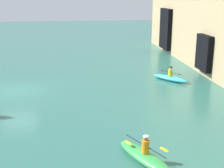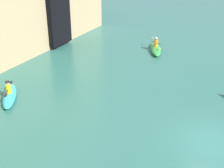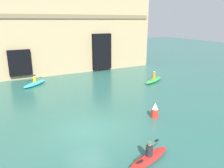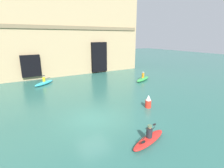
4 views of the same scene
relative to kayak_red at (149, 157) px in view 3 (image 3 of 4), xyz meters
name	(u,v)px [view 3 (image 3 of 4)]	position (x,y,z in m)	size (l,w,h in m)	color
ground_plane	(87,130)	(-1.56, 4.52, -0.23)	(120.00, 120.00, 0.00)	#2D665B
cliff_bluff	(7,12)	(-4.37, 22.73, 7.54)	(37.95, 5.90, 15.63)	tan
kayak_red	(149,157)	(0.00, 0.00, 0.00)	(3.01, 1.44, 1.11)	red
kayak_green	(154,80)	(9.55, 11.73, 0.02)	(3.52, 2.25, 1.23)	green
kayak_cyan	(35,83)	(-2.88, 16.63, 0.02)	(3.02, 2.65, 1.20)	#33B2C6
marker_buoy	(155,111)	(3.54, 4.00, 0.30)	(0.53, 0.53, 1.15)	red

